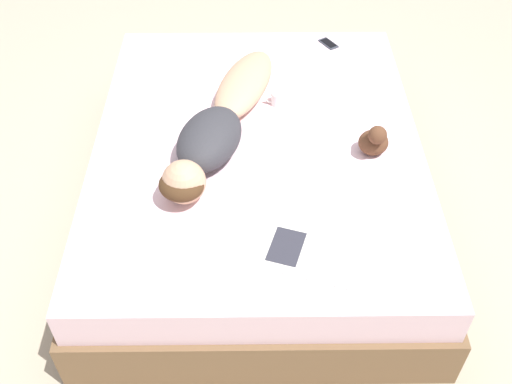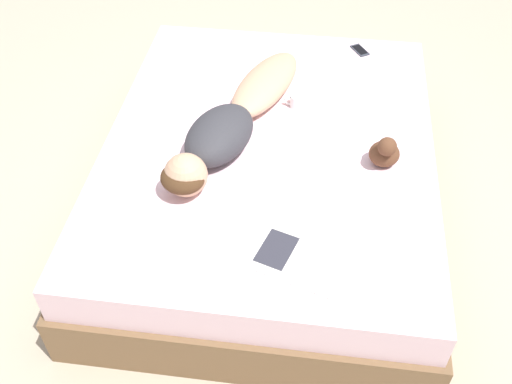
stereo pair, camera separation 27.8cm
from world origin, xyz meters
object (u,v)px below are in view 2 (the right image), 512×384
person (231,122)px  coffee_mug (297,101)px  open_magazine (298,258)px  cell_phone (360,50)px

person → coffee_mug: 0.44m
person → coffee_mug: person is taller
person → open_magazine: 0.88m
cell_phone → person: bearing=22.4°
person → open_magazine: person is taller
coffee_mug → open_magazine: bearing=95.0°
open_magazine → person: bearing=-43.9°
person → cell_phone: size_ratio=9.04×
person → cell_phone: (-0.66, -0.93, -0.09)m
person → cell_phone: person is taller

